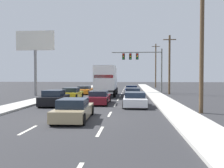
{
  "coord_description": "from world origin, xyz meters",
  "views": [
    {
      "loc": [
        3.12,
        -13.74,
        2.51
      ],
      "look_at": [
        0.88,
        14.05,
        1.63
      ],
      "focal_mm": 38.38,
      "sensor_mm": 36.0,
      "label": 1
    }
  ],
  "objects": [
    {
      "name": "car_maroon",
      "position": [
        0.19,
        8.02,
        0.56
      ],
      "size": [
        1.91,
        4.57,
        1.2
      ],
      "color": "maroon",
      "rests_on": "ground_plane"
    },
    {
      "name": "car_silver",
      "position": [
        3.29,
        14.52,
        0.55
      ],
      "size": [
        2.0,
        4.64,
        1.16
      ],
      "color": "#B7BABF",
      "rests_on": "ground_plane"
    },
    {
      "name": "box_truck",
      "position": [
        -0.07,
        16.83,
        2.16
      ],
      "size": [
        2.71,
        7.91,
        3.8
      ],
      "color": "white",
      "rests_on": "ground_plane"
    },
    {
      "name": "car_tan",
      "position": [
        -0.21,
        -0.07,
        0.56
      ],
      "size": [
        1.98,
        4.55,
        1.24
      ],
      "color": "tan",
      "rests_on": "ground_plane"
    },
    {
      "name": "utility_pole_far",
      "position": [
        8.67,
        41.34,
        5.1
      ],
      "size": [
        1.8,
        0.28,
        9.92
      ],
      "color": "brown",
      "rests_on": "ground_plane"
    },
    {
      "name": "sidewalk_right",
      "position": [
        6.35,
        20.0,
        0.07
      ],
      "size": [
        2.2,
        80.0,
        0.14
      ],
      "primitive_type": "cube",
      "color": "#B2AFA8",
      "rests_on": "ground_plane"
    },
    {
      "name": "car_blue",
      "position": [
        3.16,
        21.45,
        0.56
      ],
      "size": [
        1.89,
        4.26,
        1.21
      ],
      "color": "#1E389E",
      "rests_on": "ground_plane"
    },
    {
      "name": "sidewalk_left",
      "position": [
        -6.35,
        20.0,
        0.07
      ],
      "size": [
        2.2,
        80.0,
        0.14
      ],
      "primitive_type": "cube",
      "color": "#B2AFA8",
      "rests_on": "ground_plane"
    },
    {
      "name": "utility_pole_near",
      "position": [
        7.91,
        3.06,
        5.12
      ],
      "size": [
        1.8,
        0.28,
        9.96
      ],
      "color": "brown",
      "rests_on": "ground_plane"
    },
    {
      "name": "lane_markings",
      "position": [
        0.0,
        19.56,
        0.0
      ],
      "size": [
        3.54,
        57.0,
        0.01
      ],
      "color": "silver",
      "rests_on": "ground_plane"
    },
    {
      "name": "utility_pole_mid",
      "position": [
        8.47,
        20.48,
        4.28
      ],
      "size": [
        1.8,
        0.28,
        8.29
      ],
      "color": "brown",
      "rests_on": "ground_plane"
    },
    {
      "name": "car_white",
      "position": [
        3.43,
        6.37,
        0.57
      ],
      "size": [
        1.97,
        4.34,
        1.21
      ],
      "color": "white",
      "rests_on": "ground_plane"
    },
    {
      "name": "car_orange",
      "position": [
        -3.56,
        20.19,
        0.54
      ],
      "size": [
        1.93,
        4.66,
        1.15
      ],
      "color": "orange",
      "rests_on": "ground_plane"
    },
    {
      "name": "traffic_signal_mast",
      "position": [
        4.28,
        24.05,
        5.2
      ],
      "size": [
        7.89,
        0.69,
        6.83
      ],
      "color": "#595B56",
      "rests_on": "ground_plane"
    },
    {
      "name": "car_yellow",
      "position": [
        -3.53,
        12.66,
        0.57
      ],
      "size": [
        1.88,
        4.55,
        1.26
      ],
      "color": "yellow",
      "rests_on": "ground_plane"
    },
    {
      "name": "ground_plane",
      "position": [
        0.0,
        25.0,
        0.0
      ],
      "size": [
        140.0,
        140.0,
        0.0
      ],
      "primitive_type": "plane",
      "color": "#2B2B2D"
    },
    {
      "name": "roadside_billboard",
      "position": [
        -9.41,
        16.71,
        6.23
      ],
      "size": [
        5.1,
        0.36,
        8.47
      ],
      "color": "slate",
      "rests_on": "ground_plane"
    },
    {
      "name": "car_black",
      "position": [
        -3.52,
        6.46,
        0.61
      ],
      "size": [
        2.0,
        4.09,
        1.34
      ],
      "color": "black",
      "rests_on": "ground_plane"
    }
  ]
}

